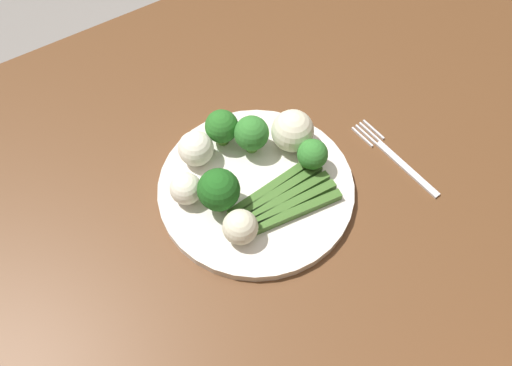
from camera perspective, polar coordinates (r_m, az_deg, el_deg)
name	(u,v)px	position (r m, az deg, el deg)	size (l,w,h in m)	color
ground_plane	(274,314)	(1.43, 2.00, -14.46)	(6.00, 6.00, 0.02)	gray
dining_table	(285,193)	(0.86, 3.24, -1.10)	(1.24, 0.85, 0.73)	brown
plate	(256,188)	(0.72, 0.00, -0.54)	(0.28, 0.28, 0.01)	silver
asparagus_bundle	(283,200)	(0.70, 3.04, -1.91)	(0.15, 0.08, 0.01)	#3D6626
broccoli_back_right	(252,134)	(0.72, -0.50, 5.56)	(0.05, 0.05, 0.06)	#609E3D
broccoli_back	(219,190)	(0.67, -4.20, -0.81)	(0.06, 0.06, 0.07)	#4C7F2B
broccoli_near_center	(222,127)	(0.74, -3.86, 6.31)	(0.05, 0.05, 0.06)	#568E33
broccoli_right	(312,155)	(0.71, 6.35, 3.18)	(0.04, 0.04, 0.05)	#609E3D
cauliflower_edge	(196,149)	(0.73, -6.76, 3.86)	(0.05, 0.05, 0.05)	white
cauliflower_left	(240,227)	(0.66, -1.78, -4.96)	(0.05, 0.05, 0.05)	beige
cauliflower_front_left	(293,131)	(0.74, 4.13, 5.85)	(0.06, 0.06, 0.06)	beige
cauliflower_outer_edge	(186,189)	(0.69, -7.87, -0.63)	(0.04, 0.04, 0.04)	silver
fork	(394,157)	(0.79, 15.26, 2.80)	(0.03, 0.17, 0.00)	silver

